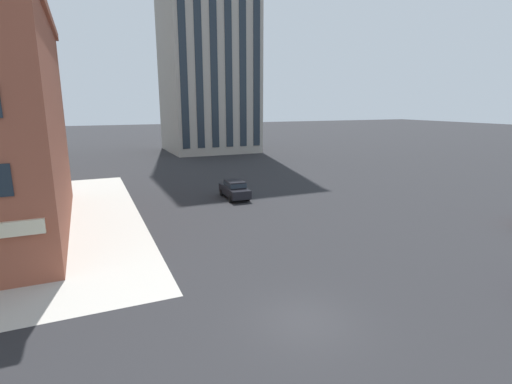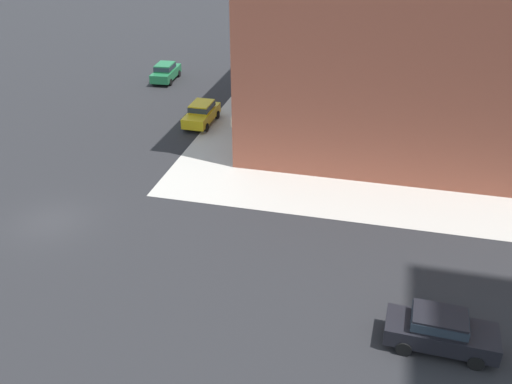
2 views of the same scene
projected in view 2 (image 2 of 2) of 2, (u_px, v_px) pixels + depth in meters
ground_plane at (51, 222)px, 31.25m from camera, size 320.00×320.00×0.00m
sidewalk_far_corner at (418, 123)px, 44.05m from camera, size 32.00×32.00×0.02m
car_main_northbound_near at (440, 329)px, 22.40m from camera, size 2.03×4.47×1.68m
car_main_southbound_near at (202, 112)px, 43.55m from camera, size 4.41×1.91×1.68m
car_cross_eastbound at (166, 71)px, 53.03m from camera, size 4.52×2.13×1.68m
storefront_block_near_corner at (402, 28)px, 40.88m from camera, size 22.27×20.28×14.58m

